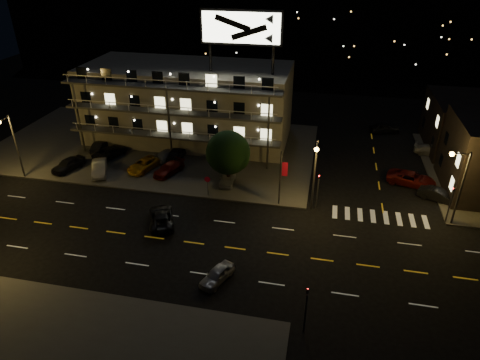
% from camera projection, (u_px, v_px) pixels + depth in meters
% --- Properties ---
extents(ground, '(140.00, 140.00, 0.00)m').
position_uv_depth(ground, '(214.00, 246.00, 40.13)').
color(ground, black).
rests_on(ground, ground).
extents(curb_nw, '(44.00, 24.00, 0.15)m').
position_uv_depth(curb_nw, '(154.00, 146.00, 59.75)').
color(curb_nw, '#3E3D3B').
rests_on(curb_nw, ground).
extents(motel, '(28.00, 13.80, 18.10)m').
position_uv_depth(motel, '(188.00, 103.00, 59.79)').
color(motel, gray).
rests_on(motel, ground).
extents(hill_backdrop, '(120.00, 25.00, 24.00)m').
position_uv_depth(hill_backdrop, '(267.00, 13.00, 94.52)').
color(hill_backdrop, black).
rests_on(hill_backdrop, ground).
extents(streetlight_nw, '(0.44, 1.92, 8.00)m').
position_uv_depth(streetlight_nw, '(13.00, 141.00, 49.21)').
color(streetlight_nw, '#2D2D30').
rests_on(streetlight_nw, ground).
extents(streetlight_nc, '(0.44, 1.92, 8.00)m').
position_uv_depth(streetlight_nc, '(315.00, 169.00, 43.00)').
color(streetlight_nc, '#2D2D30').
rests_on(streetlight_nc, ground).
extents(streetlight_ne, '(1.92, 0.44, 8.00)m').
position_uv_depth(streetlight_ne, '(459.00, 181.00, 40.85)').
color(streetlight_ne, '#2D2D30').
rests_on(streetlight_ne, ground).
extents(signal_nw, '(0.20, 0.27, 4.60)m').
position_uv_depth(signal_nw, '(318.00, 188.00, 44.54)').
color(signal_nw, '#2D2D30').
rests_on(signal_nw, ground).
extents(signal_sw, '(0.20, 0.27, 4.60)m').
position_uv_depth(signal_sw, '(306.00, 306.00, 29.99)').
color(signal_sw, '#2D2D30').
rests_on(signal_sw, ground).
extents(signal_ne, '(0.27, 0.20, 4.60)m').
position_uv_depth(signal_ne, '(451.00, 201.00, 42.21)').
color(signal_ne, '#2D2D30').
rests_on(signal_ne, ground).
extents(banner_north, '(0.83, 0.16, 6.40)m').
position_uv_depth(banner_north, '(281.00, 177.00, 44.75)').
color(banner_north, '#2D2D30').
rests_on(banner_north, ground).
extents(stop_sign, '(0.91, 0.11, 2.61)m').
position_uv_depth(stop_sign, '(208.00, 183.00, 47.18)').
color(stop_sign, '#2D2D30').
rests_on(stop_sign, ground).
extents(tree, '(5.23, 5.04, 6.59)m').
position_uv_depth(tree, '(228.00, 154.00, 48.25)').
color(tree, black).
rests_on(tree, curb_nw).
extents(lot_car_0, '(3.03, 4.76, 1.51)m').
position_uv_depth(lot_car_0, '(68.00, 164.00, 52.97)').
color(lot_car_0, black).
rests_on(lot_car_0, curb_nw).
extents(lot_car_1, '(3.36, 4.81, 1.50)m').
position_uv_depth(lot_car_1, '(99.00, 168.00, 52.10)').
color(lot_car_1, gray).
rests_on(lot_car_1, curb_nw).
extents(lot_car_2, '(3.45, 5.11, 1.30)m').
position_uv_depth(lot_car_2, '(144.00, 165.00, 53.05)').
color(lot_car_2, orange).
rests_on(lot_car_2, curb_nw).
extents(lot_car_3, '(3.35, 4.82, 1.30)m').
position_uv_depth(lot_car_3, '(169.00, 169.00, 52.14)').
color(lot_car_3, '#58100C').
rests_on(lot_car_3, curb_nw).
extents(lot_car_4, '(1.75, 3.96, 1.33)m').
position_uv_depth(lot_car_4, '(228.00, 178.00, 50.06)').
color(lot_car_4, gray).
rests_on(lot_car_4, curb_nw).
extents(lot_car_5, '(1.85, 4.13, 1.31)m').
position_uv_depth(lot_car_5, '(100.00, 146.00, 57.97)').
color(lot_car_5, black).
rests_on(lot_car_5, curb_nw).
extents(lot_car_6, '(3.87, 5.40, 1.37)m').
position_uv_depth(lot_car_6, '(111.00, 152.00, 56.37)').
color(lot_car_6, black).
rests_on(lot_car_6, curb_nw).
extents(lot_car_7, '(3.50, 4.87, 1.31)m').
position_uv_depth(lot_car_7, '(169.00, 154.00, 55.71)').
color(lot_car_7, gray).
rests_on(lot_car_7, curb_nw).
extents(lot_car_8, '(1.98, 4.57, 1.54)m').
position_uv_depth(lot_car_8, '(177.00, 153.00, 55.72)').
color(lot_car_8, black).
rests_on(lot_car_8, curb_nw).
extents(lot_car_9, '(1.77, 4.00, 1.28)m').
position_uv_depth(lot_car_9, '(235.00, 157.00, 54.94)').
color(lot_car_9, '#58100C').
rests_on(lot_car_9, curb_nw).
extents(side_car_0, '(4.34, 2.95, 1.35)m').
position_uv_depth(side_car_0, '(438.00, 195.00, 46.93)').
color(side_car_0, black).
rests_on(side_car_0, ground).
extents(side_car_1, '(6.00, 3.96, 1.53)m').
position_uv_depth(side_car_1, '(411.00, 179.00, 49.98)').
color(side_car_1, '#58100C').
rests_on(side_car_1, ground).
extents(side_car_2, '(4.95, 3.04, 1.34)m').
position_uv_depth(side_car_2, '(432.00, 151.00, 56.98)').
color(side_car_2, gray).
rests_on(side_car_2, ground).
extents(side_car_3, '(4.69, 2.93, 1.49)m').
position_uv_depth(side_car_3, '(385.00, 128.00, 63.91)').
color(side_car_3, black).
rests_on(side_car_3, ground).
extents(road_car_east, '(2.75, 3.91, 1.24)m').
position_uv_depth(road_car_east, '(217.00, 275.00, 35.66)').
color(road_car_east, gray).
rests_on(road_car_east, ground).
extents(road_car_west, '(4.12, 5.60, 1.41)m').
position_uv_depth(road_car_west, '(161.00, 218.00, 42.98)').
color(road_car_west, black).
rests_on(road_car_west, ground).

